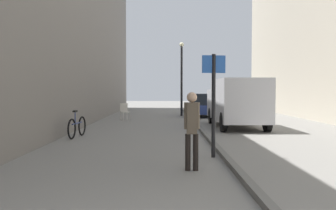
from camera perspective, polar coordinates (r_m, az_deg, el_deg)
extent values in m
plane|color=gray|center=(14.43, -0.82, -4.38)|extent=(80.00, 80.00, 0.00)
cube|color=#615F5B|center=(14.50, 5.45, -4.12)|extent=(0.16, 40.00, 0.12)
cylinder|color=black|center=(7.77, 4.36, -7.38)|extent=(0.12, 0.12, 0.78)
cylinder|color=black|center=(7.76, 3.12, -7.39)|extent=(0.12, 0.12, 0.78)
cube|color=brown|center=(7.68, 3.75, -2.07)|extent=(0.22, 0.18, 0.66)
cylinder|color=brown|center=(7.68, 4.64, -1.70)|extent=(0.09, 0.09, 0.56)
cylinder|color=brown|center=(7.66, 2.87, -1.70)|extent=(0.09, 0.09, 0.56)
sphere|color=tan|center=(7.65, 3.76, 1.21)|extent=(0.22, 0.22, 0.22)
cube|color=#B7B7BC|center=(16.13, 11.13, 0.77)|extent=(2.03, 3.75, 1.83)
cube|color=#B7B7BC|center=(18.67, 9.44, 0.30)|extent=(2.00, 1.47, 1.38)
cube|color=black|center=(19.16, 9.17, 1.26)|extent=(1.67, 0.06, 0.61)
cylinder|color=black|center=(18.42, 6.78, -1.67)|extent=(0.23, 0.80, 0.80)
cylinder|color=black|center=(18.74, 12.19, -1.63)|extent=(0.23, 0.80, 0.80)
cylinder|color=black|center=(14.87, 8.69, -2.66)|extent=(0.23, 0.80, 0.80)
cylinder|color=black|center=(15.27, 15.29, -2.58)|extent=(0.23, 0.80, 0.80)
cube|color=navy|center=(23.64, 5.69, -0.53)|extent=(1.96, 4.26, 0.55)
cube|color=black|center=(23.62, 5.69, 0.96)|extent=(1.61, 2.57, 0.68)
cylinder|color=black|center=(25.03, 3.59, -0.75)|extent=(0.22, 0.65, 0.64)
cylinder|color=black|center=(25.14, 7.33, -0.76)|extent=(0.22, 0.65, 0.64)
cylinder|color=black|center=(22.18, 3.82, -1.17)|extent=(0.22, 0.65, 0.64)
cylinder|color=black|center=(22.30, 8.03, -1.17)|extent=(0.22, 0.65, 0.64)
cylinder|color=black|center=(9.23, 7.14, -0.15)|extent=(0.10, 0.10, 2.60)
cube|color=#2659B2|center=(9.25, 7.17, 6.36)|extent=(0.60, 0.12, 0.44)
cylinder|color=black|center=(23.68, 2.14, 3.74)|extent=(0.14, 0.14, 4.50)
sphere|color=beige|center=(23.85, 2.15, 9.44)|extent=(0.28, 0.28, 0.28)
torus|color=black|center=(13.93, -13.30, -3.20)|extent=(0.14, 0.72, 0.72)
torus|color=black|center=(12.95, -14.83, -3.65)|extent=(0.14, 0.72, 0.72)
cylinder|color=navy|center=(13.42, -14.04, -2.78)|extent=(0.15, 0.94, 0.05)
cylinder|color=navy|center=(13.23, -14.33, -1.90)|extent=(0.04, 0.04, 0.40)
cube|color=black|center=(13.21, -14.34, -0.95)|extent=(0.13, 0.25, 0.06)
cylinder|color=#B7B2A8|center=(20.24, -6.04, -1.79)|extent=(0.04, 0.04, 0.45)
cylinder|color=#B7B2A8|center=(20.10, -7.03, -1.83)|extent=(0.04, 0.04, 0.45)
cylinder|color=#B7B2A8|center=(20.58, -6.44, -1.72)|extent=(0.04, 0.04, 0.45)
cylinder|color=#B7B2A8|center=(20.44, -7.41, -1.76)|extent=(0.04, 0.04, 0.45)
cube|color=#B7B2A8|center=(20.32, -6.73, -1.09)|extent=(0.60, 0.60, 0.04)
cube|color=#B7B2A8|center=(20.49, -6.94, -0.37)|extent=(0.41, 0.24, 0.45)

